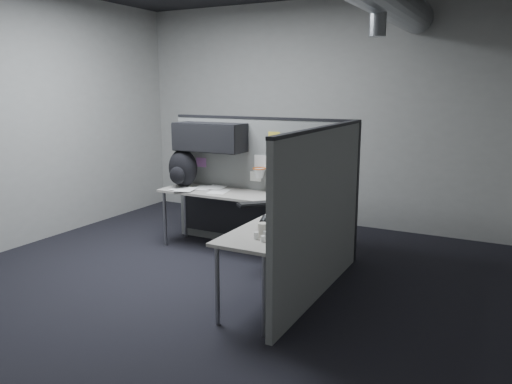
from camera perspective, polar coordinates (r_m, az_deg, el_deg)
The scene contains 12 objects.
room at distance 4.62m, azimuth 0.45°, elevation 13.34°, with size 5.62×5.62×3.22m.
partition_back at distance 6.17m, azimuth -1.05°, elevation 2.70°, with size 2.44×0.42×1.63m.
partition_right at distance 4.74m, azimuth 7.46°, elevation -2.37°, with size 0.07×2.23×1.63m.
desk at distance 5.60m, azimuth -0.05°, elevation -2.24°, with size 2.31×2.11×0.73m.
monitor at distance 5.53m, azimuth 7.10°, elevation 1.53°, with size 0.62×0.62×0.51m.
keyboard at distance 5.37m, azimuth 0.16°, elevation -1.37°, with size 0.40×0.41×0.04m.
mouse at distance 4.96m, azimuth 4.08°, elevation -2.53°, with size 0.27×0.29×0.05m.
phone at distance 4.50m, azimuth 1.59°, elevation -3.73°, with size 0.25×0.27×0.10m.
bottles at distance 4.19m, azimuth 0.85°, elevation -4.94°, with size 0.13×0.18×0.08m.
cup at distance 4.24m, azimuth 0.80°, elevation -4.38°, with size 0.09×0.09×0.12m, color beige.
papers at distance 6.26m, azimuth -6.30°, elevation 0.38°, with size 0.79×0.64×0.02m.
backpack at distance 6.40m, azimuth -8.41°, elevation 2.64°, with size 0.44×0.42×0.48m.
Camera 1 is at (2.67, -4.11, 1.97)m, focal length 35.00 mm.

